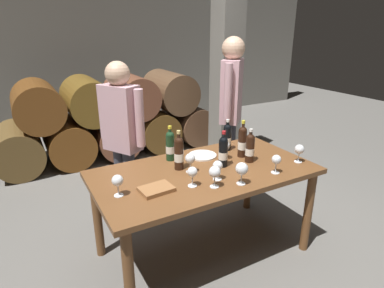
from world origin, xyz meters
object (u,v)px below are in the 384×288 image
object	(u,v)px
wine_bottle_4	(170,145)
serving_plate	(202,155)
wine_glass_3	(118,181)
taster_seated_left	(122,133)
wine_glass_1	(224,146)
wine_bottle_0	(179,153)
wine_glass_8	(192,173)
dining_table	(204,181)
wine_bottle_2	(250,148)
wine_glass_2	(190,159)
wine_bottle_5	(223,151)
wine_glass_5	(242,169)
wine_glass_6	(276,160)
wine_bottle_3	(227,137)
wine_glass_0	(215,172)
wine_bottle_1	(242,141)
wine_glass_4	(299,150)
sommelier_presenting	(231,104)
tasting_notebook	(156,189)
wine_glass_7	(218,166)

from	to	relation	value
wine_bottle_4	serving_plate	size ratio (longest dim) A/B	1.23
wine_glass_3	taster_seated_left	bearing A→B (deg)	69.98
wine_glass_1	wine_bottle_0	bearing A→B (deg)	179.21
wine_glass_8	dining_table	bearing A→B (deg)	41.29
wine_bottle_2	wine_glass_2	bearing A→B (deg)	173.60
wine_bottle_5	wine_glass_2	xyz separation A→B (m)	(-0.28, 0.03, -0.02)
wine_glass_1	wine_bottle_2	bearing A→B (deg)	-45.07
wine_glass_2	wine_glass_5	world-z (taller)	wine_glass_5
wine_bottle_5	wine_glass_3	world-z (taller)	wine_bottle_5
wine_glass_3	wine_glass_6	world-z (taller)	wine_glass_3
wine_bottle_3	wine_bottle_2	bearing A→B (deg)	-89.07
dining_table	wine_glass_6	size ratio (longest dim) A/B	11.64
wine_bottle_0	wine_glass_0	size ratio (longest dim) A/B	2.00
wine_glass_3	wine_bottle_1	bearing A→B (deg)	7.85
serving_plate	wine_glass_4	bearing A→B (deg)	-38.45
wine_bottle_1	wine_bottle_5	xyz separation A→B (m)	(-0.26, -0.09, -0.01)
wine_glass_3	wine_glass_2	bearing A→B (deg)	8.85
wine_bottle_5	wine_glass_2	size ratio (longest dim) A/B	1.93
wine_bottle_2	wine_bottle_1	bearing A→B (deg)	82.44
sommelier_presenting	wine_glass_2	bearing A→B (deg)	-140.72
wine_glass_0	wine_bottle_2	bearing A→B (deg)	25.59
tasting_notebook	serving_plate	size ratio (longest dim) A/B	0.92
wine_bottle_3	tasting_notebook	world-z (taller)	wine_bottle_3
wine_bottle_1	wine_glass_0	size ratio (longest dim) A/B	2.03
wine_glass_7	taster_seated_left	bearing A→B (deg)	114.27
wine_glass_8	serving_plate	world-z (taller)	wine_glass_8
wine_glass_4	wine_glass_5	distance (m)	0.65
wine_bottle_4	taster_seated_left	size ratio (longest dim) A/B	0.19
wine_glass_8	sommelier_presenting	bearing A→B (deg)	43.47
wine_glass_0	sommelier_presenting	world-z (taller)	sommelier_presenting
wine_bottle_4	taster_seated_left	distance (m)	0.49
wine_glass_3	sommelier_presenting	world-z (taller)	sommelier_presenting
wine_bottle_3	wine_glass_7	world-z (taller)	wine_bottle_3
wine_bottle_3	sommelier_presenting	xyz separation A→B (m)	(0.38, 0.48, 0.16)
wine_glass_0	wine_glass_1	distance (m)	0.52
sommelier_presenting	wine_glass_5	bearing A→B (deg)	-122.04
wine_glass_2	wine_bottle_2	bearing A→B (deg)	-6.40
dining_table	wine_bottle_0	distance (m)	0.30
wine_glass_7	wine_glass_5	bearing A→B (deg)	-52.29
dining_table	serving_plate	bearing A→B (deg)	62.59
wine_bottle_5	wine_glass_6	xyz separation A→B (m)	(0.28, -0.30, -0.02)
wine_bottle_3	serving_plate	distance (m)	0.29
sommelier_presenting	serving_plate	bearing A→B (deg)	-142.26
dining_table	wine_bottle_5	distance (m)	0.27
wine_glass_5	wine_glass_6	world-z (taller)	wine_glass_5
wine_glass_7	serving_plate	xyz separation A→B (m)	(0.14, 0.44, -0.10)
dining_table	wine_glass_0	world-z (taller)	wine_glass_0
sommelier_presenting	wine_glass_1	bearing A→B (deg)	-129.00
wine_glass_3	sommelier_presenting	bearing A→B (deg)	29.03
wine_glass_7	sommelier_presenting	world-z (taller)	sommelier_presenting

